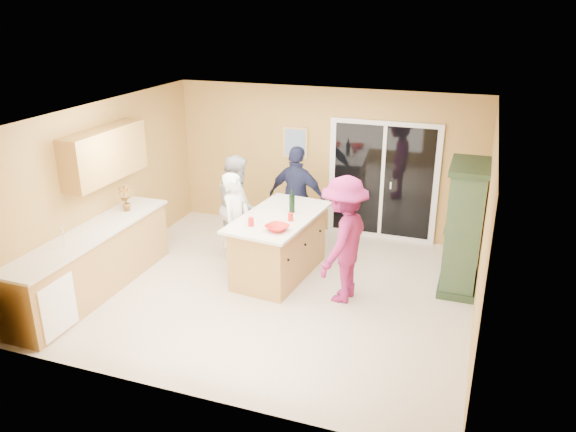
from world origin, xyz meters
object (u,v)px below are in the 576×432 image
(woman_navy, at_px, (297,198))
(woman_magenta, at_px, (344,240))
(woman_grey, at_px, (238,206))
(woman_white, at_px, (236,224))
(green_hutch, at_px, (464,229))
(kitchen_island, at_px, (279,247))

(woman_navy, distance_m, woman_magenta, 1.88)
(woman_grey, bearing_deg, woman_magenta, -146.88)
(woman_white, bearing_deg, woman_grey, 27.34)
(woman_grey, height_order, woman_magenta, woman_magenta)
(green_hutch, height_order, woman_grey, green_hutch)
(green_hutch, distance_m, woman_white, 3.34)
(kitchen_island, bearing_deg, woman_grey, 157.27)
(woman_white, bearing_deg, green_hutch, -73.32)
(woman_grey, bearing_deg, woman_navy, -86.95)
(woman_white, bearing_deg, woman_magenta, -93.09)
(woman_white, xyz_separation_m, woman_navy, (0.58, 1.21, 0.08))
(green_hutch, distance_m, woman_grey, 3.52)
(green_hutch, relative_size, woman_grey, 1.11)
(woman_magenta, bearing_deg, woman_white, -90.13)
(woman_navy, bearing_deg, woman_grey, 43.50)
(kitchen_island, xyz_separation_m, woman_navy, (-0.08, 1.08, 0.43))
(green_hutch, relative_size, woman_magenta, 1.05)
(woman_white, bearing_deg, woman_navy, -19.71)
(woman_grey, xyz_separation_m, woman_navy, (0.82, 0.59, 0.04))
(kitchen_island, height_order, woman_white, woman_white)
(kitchen_island, xyz_separation_m, woman_white, (-0.65, -0.12, 0.34))
(green_hutch, bearing_deg, woman_magenta, -149.49)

